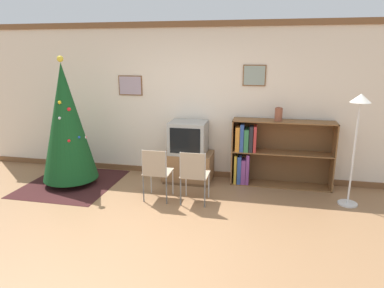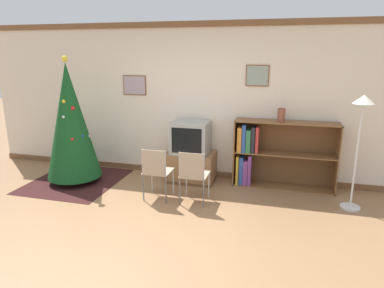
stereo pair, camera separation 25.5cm
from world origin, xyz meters
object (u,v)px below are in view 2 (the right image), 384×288
folding_chair_right (193,174)px  bookshelf (267,154)px  vase (281,115)px  standing_lamp (361,123)px  folding_chair_left (156,171)px  television (191,137)px  christmas_tree (71,122)px  tv_console (191,167)px

folding_chair_right → bookshelf: bookshelf is taller
vase → bookshelf: bearing=169.9°
vase → standing_lamp: standing_lamp is taller
folding_chair_left → vase: (1.77, 1.00, 0.76)m
television → vase: vase is taller
folding_chair_left → standing_lamp: standing_lamp is taller
vase → television: bearing=-176.7°
christmas_tree → folding_chair_left: 1.79m
folding_chair_left → television: bearing=72.6°
christmas_tree → standing_lamp: (4.48, 0.09, 0.20)m
christmas_tree → standing_lamp: bearing=1.1°
tv_console → bookshelf: bearing=5.2°
television → tv_console: bearing=90.0°
bookshelf → vase: (0.19, -0.03, 0.67)m
folding_chair_left → vase: size_ratio=3.71×
folding_chair_left → christmas_tree: bearing=167.7°
bookshelf → standing_lamp: bearing=-25.1°
folding_chair_left → vase: vase is taller
vase → folding_chair_right: bearing=-139.8°
tv_console → standing_lamp: 2.77m
folding_chair_right → standing_lamp: standing_lamp is taller
folding_chair_right → bookshelf: bearing=46.2°
bookshelf → folding_chair_left: bearing=-146.6°
tv_console → television: television is taller
television → bookshelf: 1.31m
vase → folding_chair_left: bearing=-150.4°
bookshelf → vase: size_ratio=7.47×
christmas_tree → television: size_ratio=3.43×
christmas_tree → vase: size_ratio=9.68×
vase → standing_lamp: size_ratio=0.13×
television → folding_chair_right: 1.01m
folding_chair_left → folding_chair_right: 0.58m
tv_console → standing_lamp: standing_lamp is taller
bookshelf → standing_lamp: size_ratio=1.00×
television → folding_chair_right: (0.29, -0.92, -0.31)m
tv_console → standing_lamp: bearing=-10.5°
christmas_tree → vase: (3.42, 0.64, 0.16)m
television → standing_lamp: standing_lamp is taller
folding_chair_left → standing_lamp: size_ratio=0.50×
standing_lamp → folding_chair_right: bearing=-168.7°
folding_chair_right → vase: (1.19, 1.00, 0.76)m
tv_console → vase: (1.48, 0.08, 0.97)m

